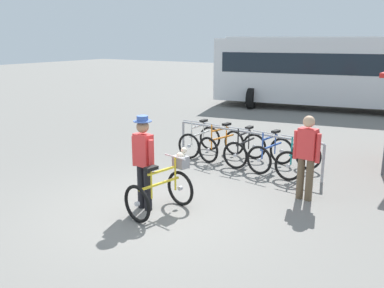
{
  "coord_description": "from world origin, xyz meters",
  "views": [
    {
      "loc": [
        4.3,
        -5.49,
        3.03
      ],
      "look_at": [
        0.08,
        1.18,
        1.0
      ],
      "focal_mm": 38.72,
      "sensor_mm": 36.0,
      "label": 1
    }
  ],
  "objects": [
    {
      "name": "racked_bike_black",
      "position": [
        0.15,
        3.53,
        0.37
      ],
      "size": [
        0.7,
        1.11,
        0.97
      ],
      "color": "black",
      "rests_on": "ground"
    },
    {
      "name": "person_with_featured_bike",
      "position": [
        -0.18,
        -0.0,
        0.95
      ],
      "size": [
        0.52,
        0.32,
        1.72
      ],
      "color": "black",
      "rests_on": "ground"
    },
    {
      "name": "bus_distant",
      "position": [
        -0.16,
        12.91,
        1.74
      ],
      "size": [
        10.28,
        4.5,
        3.08
      ],
      "color": "silver",
      "rests_on": "ground"
    },
    {
      "name": "racked_bike_blue",
      "position": [
        0.85,
        3.46,
        0.37
      ],
      "size": [
        0.82,
        1.2,
        0.97
      ],
      "color": "black",
      "rests_on": "ground"
    },
    {
      "name": "featured_bicycle",
      "position": [
        0.19,
        0.1,
        0.49
      ],
      "size": [
        0.86,
        1.25,
        1.09
      ],
      "color": "black",
      "rests_on": "ground"
    },
    {
      "name": "ground_plane",
      "position": [
        0.0,
        0.0,
        0.0
      ],
      "size": [
        80.0,
        80.0,
        0.0
      ],
      "primitive_type": "plane",
      "color": "slate"
    },
    {
      "name": "racked_bike_white",
      "position": [
        -1.24,
        3.66,
        0.37
      ],
      "size": [
        0.69,
        1.12,
        0.97
      ],
      "color": "black",
      "rests_on": "ground"
    },
    {
      "name": "racked_bike_orange",
      "position": [
        -0.54,
        3.59,
        0.37
      ],
      "size": [
        0.88,
        1.21,
        0.97
      ],
      "color": "black",
      "rests_on": "ground"
    },
    {
      "name": "pedestrian_with_backpack",
      "position": [
        2.13,
        2.02,
        0.94
      ],
      "size": [
        0.53,
        0.36,
        1.64
      ],
      "color": "brown",
      "rests_on": "ground"
    },
    {
      "name": "bike_rack_rail",
      "position": [
        0.24,
        3.34,
        0.68
      ],
      "size": [
        3.89,
        0.44,
        0.88
      ],
      "color": "#99999E",
      "rests_on": "ground"
    },
    {
      "name": "racked_bike_teal",
      "position": [
        1.55,
        3.39,
        0.37
      ],
      "size": [
        0.8,
        1.19,
        0.98
      ],
      "color": "black",
      "rests_on": "ground"
    }
  ]
}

